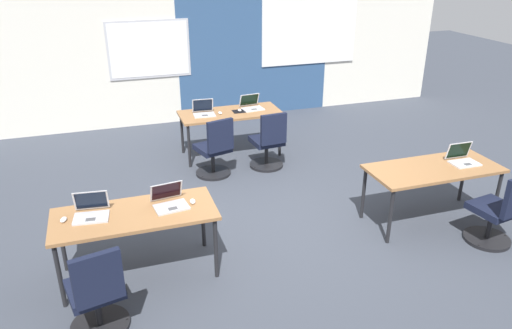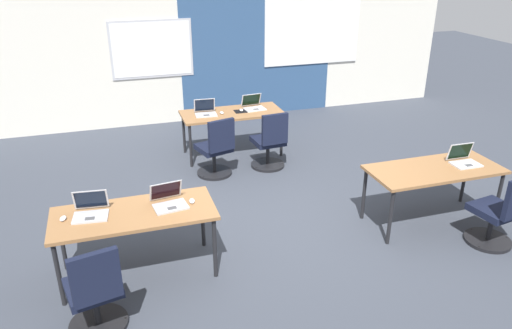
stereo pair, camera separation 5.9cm
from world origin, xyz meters
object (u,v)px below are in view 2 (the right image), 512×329
laptop_far_right (253,106)px  mouse_far_right (241,110)px  chair_near_left_end (96,296)px  laptop_near_right_end (464,160)px  desk_far_center (232,116)px  laptop_near_left_end (91,211)px  chair_far_left (216,152)px  desk_near_right (434,173)px  chair_far_right (270,145)px  desk_near_left (134,217)px  laptop_near_left_inner (169,201)px  mouse_near_left_end (63,218)px  laptop_far_left (205,111)px  mouse_near_left_inner (192,201)px  mouse_far_left (222,113)px  chair_near_right_end (499,216)px

laptop_far_right → mouse_far_right: laptop_far_right is taller
chair_near_left_end → laptop_near_right_end: (4.32, 0.78, 0.39)m
desk_far_center → laptop_near_left_end: bearing=-128.2°
chair_far_left → laptop_near_left_end: size_ratio=2.55×
desk_near_right → laptop_near_left_end: bearing=179.0°
chair_far_right → desk_near_left: bearing=39.5°
desk_near_right → laptop_near_left_inner: size_ratio=4.33×
desk_near_right → mouse_near_left_end: (-4.16, 0.05, 0.08)m
laptop_far_left → chair_far_right: 1.16m
mouse_near_left_inner → chair_near_left_end: 1.33m
desk_near_left → laptop_near_right_end: 3.91m
desk_far_center → chair_near_left_end: bearing=-121.3°
laptop_near_left_end → laptop_far_right: bearing=54.5°
desk_near_left → desk_near_right: (3.50, 0.00, 0.00)m
laptop_far_left → laptop_far_right: bearing=8.0°
chair_far_right → mouse_near_left_end: (-2.81, -2.05, 0.36)m
laptop_near_right_end → laptop_near_left_end: bearing=-180.0°
laptop_near_left_inner → mouse_near_left_inner: (0.23, -0.01, -0.03)m
mouse_far_left → mouse_near_left_inner: same height
mouse_far_left → laptop_near_left_inner: size_ratio=0.27×
mouse_near_left_inner → laptop_near_right_end: (3.32, -0.01, 0.03)m
desk_near_left → laptop_near_left_inner: laptop_near_left_inner is taller
laptop_far_right → mouse_near_left_end: laptop_far_right is taller
laptop_near_left_end → desk_near_left: bearing=-2.9°
desk_near_left → chair_far_left: 2.46m
laptop_far_right → chair_near_right_end: (1.76, -3.56, -0.39)m
chair_near_left_end → laptop_near_left_inner: bearing=-146.4°
laptop_near_left_inner → chair_near_right_end: bearing=-19.4°
laptop_far_left → mouse_near_left_end: bearing=-122.0°
desk_near_right → desk_far_center: same height
laptop_far_right → laptop_near_right_end: 3.37m
chair_far_left → laptop_far_right: 1.21m
desk_near_left → chair_far_right: chair_far_right is taller
desk_near_right → chair_far_right: 2.51m
mouse_near_left_end → chair_near_left_end: chair_near_left_end is taller
mouse_near_left_end → chair_far_right: bearing=36.1°
chair_near_left_end → chair_near_right_end: bearing=168.4°
laptop_far_left → laptop_near_left_end: size_ratio=0.96×
desk_far_center → chair_far_left: chair_far_left is taller
laptop_far_left → mouse_near_left_inner: laptop_far_left is taller
laptop_near_left_end → mouse_far_left: bearing=60.3°
chair_far_right → mouse_near_left_end: bearing=31.3°
desk_near_left → chair_near_right_end: bearing=-10.0°
mouse_far_left → chair_near_right_end: (2.32, -3.46, -0.36)m
mouse_far_left → chair_far_left: 0.83m
mouse_far_left → laptop_far_right: 0.57m
laptop_near_left_inner → chair_near_left_end: laptop_near_left_inner is taller
mouse_near_left_inner → chair_near_left_end: (-1.00, -0.79, -0.36)m
desk_near_right → laptop_near_left_end: (-3.90, 0.07, 0.11)m
desk_near_left → desk_far_center: bearing=58.0°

